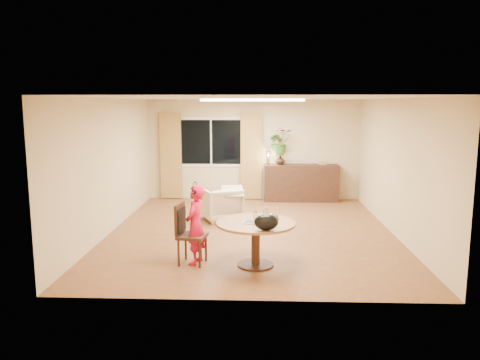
# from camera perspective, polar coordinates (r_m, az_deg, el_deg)

# --- Properties ---
(floor) EXTENTS (6.50, 6.50, 0.00)m
(floor) POSITION_cam_1_polar(r_m,az_deg,el_deg) (9.26, 1.36, -6.32)
(floor) COLOR brown
(floor) RESTS_ON ground
(ceiling) EXTENTS (6.50, 6.50, 0.00)m
(ceiling) POSITION_cam_1_polar(r_m,az_deg,el_deg) (8.92, 1.42, 9.98)
(ceiling) COLOR white
(ceiling) RESTS_ON wall_back
(wall_back) EXTENTS (5.50, 0.00, 5.50)m
(wall_back) POSITION_cam_1_polar(r_m,az_deg,el_deg) (12.23, 1.62, 3.71)
(wall_back) COLOR #CBB584
(wall_back) RESTS_ON floor
(wall_left) EXTENTS (0.00, 6.50, 6.50)m
(wall_left) POSITION_cam_1_polar(r_m,az_deg,el_deg) (9.45, -15.54, 1.70)
(wall_left) COLOR #CBB584
(wall_left) RESTS_ON floor
(wall_right) EXTENTS (0.00, 6.50, 6.50)m
(wall_right) POSITION_cam_1_polar(r_m,az_deg,el_deg) (9.37, 18.46, 1.50)
(wall_right) COLOR #CBB584
(wall_right) RESTS_ON floor
(window) EXTENTS (1.70, 0.03, 1.30)m
(window) POSITION_cam_1_polar(r_m,az_deg,el_deg) (12.25, -3.55, 4.64)
(window) COLOR white
(window) RESTS_ON wall_back
(curtain_left) EXTENTS (0.55, 0.08, 2.25)m
(curtain_left) POSITION_cam_1_polar(r_m,az_deg,el_deg) (12.36, -8.42, 2.95)
(curtain_left) COLOR brown
(curtain_left) RESTS_ON wall_back
(curtain_right) EXTENTS (0.55, 0.08, 2.25)m
(curtain_right) POSITION_cam_1_polar(r_m,az_deg,el_deg) (12.15, 1.37, 2.94)
(curtain_right) COLOR brown
(curtain_right) RESTS_ON wall_back
(ceiling_panel) EXTENTS (2.20, 0.35, 0.05)m
(ceiling_panel) POSITION_cam_1_polar(r_m,az_deg,el_deg) (10.12, 1.52, 9.71)
(ceiling_panel) COLOR white
(ceiling_panel) RESTS_ON ceiling
(dining_table) EXTENTS (1.23, 1.23, 0.70)m
(dining_table) POSITION_cam_1_polar(r_m,az_deg,el_deg) (7.25, 1.93, -6.28)
(dining_table) COLOR brown
(dining_table) RESTS_ON floor
(dining_chair) EXTENTS (0.53, 0.49, 0.96)m
(dining_chair) POSITION_cam_1_polar(r_m,az_deg,el_deg) (7.39, -5.85, -6.58)
(dining_chair) COLOR black
(dining_chair) RESTS_ON floor
(child) EXTENTS (0.51, 0.40, 1.25)m
(child) POSITION_cam_1_polar(r_m,az_deg,el_deg) (7.36, -5.45, -5.46)
(child) COLOR #B3220D
(child) RESTS_ON floor
(laptop) EXTENTS (0.44, 0.35, 0.26)m
(laptop) POSITION_cam_1_polar(r_m,az_deg,el_deg) (7.13, 1.88, -4.24)
(laptop) COLOR #B7B7BC
(laptop) RESTS_ON dining_table
(tumbler) EXTENTS (0.09, 0.09, 0.10)m
(tumbler) POSITION_cam_1_polar(r_m,az_deg,el_deg) (7.44, 1.90, -4.28)
(tumbler) COLOR white
(tumbler) RESTS_ON dining_table
(wine_glass) EXTENTS (0.09, 0.09, 0.21)m
(wine_glass) POSITION_cam_1_polar(r_m,az_deg,el_deg) (7.36, 4.61, -4.03)
(wine_glass) COLOR white
(wine_glass) RESTS_ON dining_table
(pot_lid) EXTENTS (0.24, 0.24, 0.04)m
(pot_lid) POSITION_cam_1_polar(r_m,az_deg,el_deg) (7.52, 3.87, -4.40)
(pot_lid) COLOR white
(pot_lid) RESTS_ON dining_table
(handbag) EXTENTS (0.39, 0.28, 0.23)m
(handbag) POSITION_cam_1_polar(r_m,az_deg,el_deg) (6.73, 3.21, -5.16)
(handbag) COLOR black
(handbag) RESTS_ON dining_table
(armchair) EXTENTS (1.02, 1.03, 0.72)m
(armchair) POSITION_cam_1_polar(r_m,az_deg,el_deg) (10.09, -2.27, -2.91)
(armchair) COLOR beige
(armchair) RESTS_ON floor
(throw) EXTENTS (0.52, 0.61, 0.03)m
(throw) POSITION_cam_1_polar(r_m,az_deg,el_deg) (9.92, -0.93, -0.91)
(throw) COLOR beige
(throw) RESTS_ON armchair
(sideboard) EXTENTS (1.89, 0.46, 0.95)m
(sideboard) POSITION_cam_1_polar(r_m,az_deg,el_deg) (12.15, 7.49, -0.34)
(sideboard) COLOR black
(sideboard) RESTS_ON floor
(vase) EXTENTS (0.26, 0.26, 0.25)m
(vase) POSITION_cam_1_polar(r_m,az_deg,el_deg) (12.02, 4.90, 2.48)
(vase) COLOR black
(vase) RESTS_ON sideboard
(bouquet) EXTENTS (0.72, 0.67, 0.66)m
(bouquet) POSITION_cam_1_polar(r_m,az_deg,el_deg) (11.98, 4.86, 4.64)
(bouquet) COLOR #3A6D29
(bouquet) RESTS_ON vase
(book_stack) EXTENTS (0.20, 0.15, 0.08)m
(book_stack) POSITION_cam_1_polar(r_m,az_deg,el_deg) (12.13, 10.02, 2.03)
(book_stack) COLOR #996F4E
(book_stack) RESTS_ON sideboard
(desk_lamp) EXTENTS (0.16, 0.16, 0.36)m
(desk_lamp) POSITION_cam_1_polar(r_m,az_deg,el_deg) (11.96, 3.48, 2.73)
(desk_lamp) COLOR black
(desk_lamp) RESTS_ON sideboard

